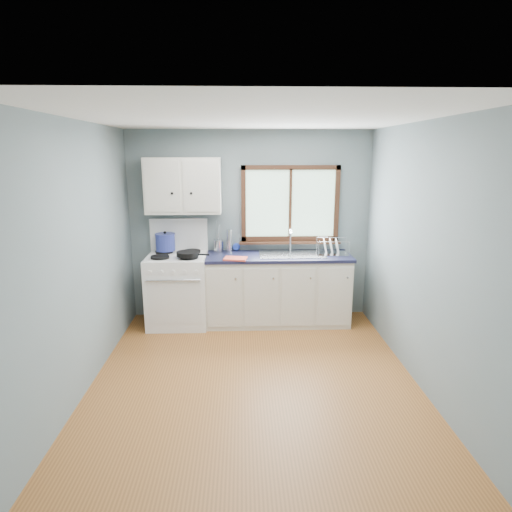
{
  "coord_description": "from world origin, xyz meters",
  "views": [
    {
      "loc": [
        -0.11,
        -3.88,
        2.2
      ],
      "look_at": [
        0.05,
        0.9,
        1.05
      ],
      "focal_mm": 30.0,
      "sensor_mm": 36.0,
      "label": 1
    }
  ],
  "objects_px": {
    "gas_range": "(178,288)",
    "stockpot": "(165,242)",
    "thermos": "(229,241)",
    "dish_rack": "(332,250)",
    "sink": "(292,259)",
    "skillet": "(188,254)",
    "base_cabinets": "(277,292)",
    "utensil_crock": "(219,245)"
  },
  "relations": [
    {
      "from": "stockpot",
      "to": "gas_range",
      "type": "bearing_deg",
      "value": -43.88
    },
    {
      "from": "thermos",
      "to": "dish_rack",
      "type": "distance_m",
      "value": 1.35
    },
    {
      "from": "base_cabinets",
      "to": "utensil_crock",
      "type": "bearing_deg",
      "value": 164.6
    },
    {
      "from": "base_cabinets",
      "to": "skillet",
      "type": "bearing_deg",
      "value": -170.49
    },
    {
      "from": "stockpot",
      "to": "utensil_crock",
      "type": "xyz_separation_m",
      "value": [
        0.69,
        0.08,
        -0.07
      ]
    },
    {
      "from": "sink",
      "to": "dish_rack",
      "type": "bearing_deg",
      "value": 1.67
    },
    {
      "from": "base_cabinets",
      "to": "skillet",
      "type": "height_order",
      "value": "skillet"
    },
    {
      "from": "sink",
      "to": "skillet",
      "type": "relative_size",
      "value": 1.92
    },
    {
      "from": "base_cabinets",
      "to": "skillet",
      "type": "relative_size",
      "value": 4.23
    },
    {
      "from": "gas_range",
      "to": "utensil_crock",
      "type": "relative_size",
      "value": 3.31
    },
    {
      "from": "stockpot",
      "to": "thermos",
      "type": "height_order",
      "value": "thermos"
    },
    {
      "from": "gas_range",
      "to": "base_cabinets",
      "type": "bearing_deg",
      "value": 0.82
    },
    {
      "from": "base_cabinets",
      "to": "utensil_crock",
      "type": "relative_size",
      "value": 4.51
    },
    {
      "from": "stockpot",
      "to": "dish_rack",
      "type": "relative_size",
      "value": 0.69
    },
    {
      "from": "gas_range",
      "to": "utensil_crock",
      "type": "distance_m",
      "value": 0.77
    },
    {
      "from": "stockpot",
      "to": "utensil_crock",
      "type": "bearing_deg",
      "value": 6.41
    },
    {
      "from": "sink",
      "to": "gas_range",
      "type": "bearing_deg",
      "value": -179.29
    },
    {
      "from": "utensil_crock",
      "to": "thermos",
      "type": "xyz_separation_m",
      "value": [
        0.14,
        -0.05,
        0.07
      ]
    },
    {
      "from": "sink",
      "to": "base_cabinets",
      "type": "bearing_deg",
      "value": 179.87
    },
    {
      "from": "gas_range",
      "to": "stockpot",
      "type": "height_order",
      "value": "gas_range"
    },
    {
      "from": "sink",
      "to": "skillet",
      "type": "distance_m",
      "value": 1.34
    },
    {
      "from": "base_cabinets",
      "to": "sink",
      "type": "bearing_deg",
      "value": -0.13
    },
    {
      "from": "skillet",
      "to": "thermos",
      "type": "bearing_deg",
      "value": 47.87
    },
    {
      "from": "dish_rack",
      "to": "sink",
      "type": "bearing_deg",
      "value": -173.04
    },
    {
      "from": "base_cabinets",
      "to": "stockpot",
      "type": "relative_size",
      "value": 6.21
    },
    {
      "from": "gas_range",
      "to": "sink",
      "type": "bearing_deg",
      "value": 0.71
    },
    {
      "from": "skillet",
      "to": "stockpot",
      "type": "relative_size",
      "value": 1.47
    },
    {
      "from": "gas_range",
      "to": "sink",
      "type": "height_order",
      "value": "gas_range"
    },
    {
      "from": "sink",
      "to": "skillet",
      "type": "height_order",
      "value": "sink"
    },
    {
      "from": "base_cabinets",
      "to": "dish_rack",
      "type": "distance_m",
      "value": 0.9
    },
    {
      "from": "stockpot",
      "to": "dish_rack",
      "type": "distance_m",
      "value": 2.18
    },
    {
      "from": "skillet",
      "to": "thermos",
      "type": "height_order",
      "value": "thermos"
    },
    {
      "from": "gas_range",
      "to": "dish_rack",
      "type": "relative_size",
      "value": 3.13
    },
    {
      "from": "utensil_crock",
      "to": "thermos",
      "type": "distance_m",
      "value": 0.17
    },
    {
      "from": "thermos",
      "to": "dish_rack",
      "type": "relative_size",
      "value": 0.71
    },
    {
      "from": "gas_range",
      "to": "skillet",
      "type": "distance_m",
      "value": 0.55
    },
    {
      "from": "base_cabinets",
      "to": "dish_rack",
      "type": "bearing_deg",
      "value": 1.21
    },
    {
      "from": "utensil_crock",
      "to": "dish_rack",
      "type": "distance_m",
      "value": 1.49
    },
    {
      "from": "gas_range",
      "to": "sink",
      "type": "relative_size",
      "value": 1.62
    },
    {
      "from": "skillet",
      "to": "gas_range",
      "type": "bearing_deg",
      "value": 147.17
    },
    {
      "from": "utensil_crock",
      "to": "dish_rack",
      "type": "xyz_separation_m",
      "value": [
        1.48,
        -0.2,
        -0.03
      ]
    },
    {
      "from": "gas_range",
      "to": "base_cabinets",
      "type": "distance_m",
      "value": 1.31
    }
  ]
}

